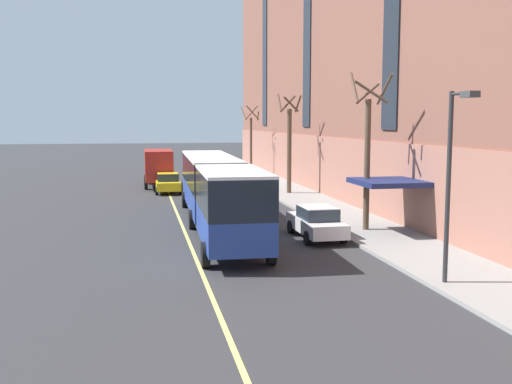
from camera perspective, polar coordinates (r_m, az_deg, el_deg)
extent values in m
plane|color=#303033|center=(23.45, -3.38, -6.92)|extent=(260.00, 260.00, 0.00)
cube|color=gray|center=(28.56, 12.85, -4.44)|extent=(4.05, 160.00, 0.15)
cube|color=#A56A58|center=(26.48, 19.48, -0.87)|extent=(0.14, 110.00, 4.40)
cube|color=navy|center=(29.68, 12.59, 0.92)|extent=(3.20, 3.40, 0.24)
cube|color=#1E232B|center=(66.13, 0.85, 16.23)|extent=(0.10, 2.00, 22.67)
cube|color=navy|center=(34.63, -4.41, -0.35)|extent=(2.85, 12.14, 1.28)
cube|color=black|center=(34.48, -4.43, 1.99)|extent=(2.86, 12.14, 1.56)
cube|color=white|center=(34.42, -4.44, 3.38)|extent=(2.87, 12.14, 0.12)
cube|color=#19232D|center=(40.53, -5.20, 2.47)|extent=(2.34, 0.14, 1.17)
cube|color=orange|center=(40.49, -5.22, 3.54)|extent=(1.78, 0.11, 0.28)
cube|color=black|center=(40.72, -5.18, -0.06)|extent=(2.49, 0.18, 0.24)
cube|color=white|center=(40.63, -6.43, 0.27)|extent=(0.28, 0.07, 0.18)
cube|color=white|center=(40.77, -3.94, 0.32)|extent=(0.28, 0.07, 0.18)
cylinder|color=#595651|center=(28.07, -3.21, -0.41)|extent=(2.44, 1.06, 2.41)
cube|color=navy|center=(24.58, -2.24, -3.27)|extent=(2.70, 6.41, 1.28)
cube|color=black|center=(24.38, -2.26, 0.02)|extent=(2.71, 6.41, 1.56)
cube|color=white|center=(24.29, -2.27, 1.99)|extent=(2.73, 6.41, 0.12)
cylinder|color=black|center=(38.82, -6.83, -0.74)|extent=(0.33, 1.01, 1.00)
cylinder|color=black|center=(39.03, -3.11, -0.66)|extent=(0.33, 1.01, 1.00)
cylinder|color=black|center=(31.06, -6.12, -2.61)|extent=(0.33, 1.01, 1.00)
cylinder|color=black|center=(31.32, -1.48, -2.50)|extent=(0.33, 1.01, 1.00)
cylinder|color=black|center=(22.90, -4.84, -5.98)|extent=(0.33, 1.01, 1.00)
cylinder|color=black|center=(23.24, 1.44, -5.77)|extent=(0.33, 1.01, 1.00)
cube|color=black|center=(48.81, -1.39, 1.01)|extent=(1.89, 4.54, 0.64)
cube|color=#232D38|center=(48.53, -1.33, 1.69)|extent=(1.59, 2.07, 0.56)
cube|color=black|center=(48.51, -1.34, 2.04)|extent=(1.56, 1.98, 0.04)
cylinder|color=black|center=(50.03, -2.66, 0.78)|extent=(0.24, 0.65, 0.64)
cylinder|color=black|center=(50.36, -0.76, 0.82)|extent=(0.24, 0.65, 0.64)
cylinder|color=black|center=(47.32, -2.05, 0.43)|extent=(0.24, 0.65, 0.64)
cylinder|color=black|center=(47.67, -0.05, 0.49)|extent=(0.24, 0.65, 0.64)
cube|color=silver|center=(28.61, 5.73, -3.13)|extent=(1.78, 4.72, 0.64)
cube|color=#232D38|center=(28.29, 5.89, -2.01)|extent=(1.54, 2.13, 0.56)
cube|color=silver|center=(28.25, 5.90, -1.41)|extent=(1.51, 2.04, 0.04)
cylinder|color=black|center=(29.81, 3.33, -3.33)|extent=(0.23, 0.64, 0.64)
cylinder|color=black|center=(30.29, 6.43, -3.20)|extent=(0.23, 0.64, 0.64)
cylinder|color=black|center=(27.06, 4.94, -4.39)|extent=(0.23, 0.64, 0.64)
cylinder|color=black|center=(27.58, 8.31, -4.22)|extent=(0.23, 0.64, 0.64)
cube|color=maroon|center=(50.11, -9.28, 2.55)|extent=(2.21, 5.33, 2.46)
cube|color=maroon|center=(53.87, -9.38, 2.11)|extent=(2.09, 1.70, 1.60)
cube|color=#1E2833|center=(54.72, -9.41, 2.45)|extent=(1.87, 0.08, 0.80)
cylinder|color=black|center=(53.92, -10.48, 1.21)|extent=(0.26, 0.84, 0.84)
cylinder|color=black|center=(53.98, -8.26, 1.26)|extent=(0.26, 0.84, 0.84)
cylinder|color=black|center=(49.48, -10.43, 0.72)|extent=(0.26, 0.84, 0.84)
cylinder|color=black|center=(49.54, -8.01, 0.77)|extent=(0.26, 0.84, 0.84)
cube|color=yellow|center=(47.03, -8.41, 0.72)|extent=(1.82, 4.57, 0.64)
cube|color=#232D38|center=(46.75, -8.41, 1.42)|extent=(1.59, 2.06, 0.56)
cube|color=yellow|center=(46.72, -8.42, 1.79)|extent=(1.56, 1.97, 0.04)
cylinder|color=black|center=(48.44, -9.52, 0.49)|extent=(0.22, 0.64, 0.64)
cylinder|color=black|center=(48.52, -7.43, 0.54)|extent=(0.22, 0.64, 0.64)
cylinder|color=black|center=(45.63, -9.43, 0.11)|extent=(0.22, 0.64, 0.64)
cylinder|color=black|center=(45.71, -7.22, 0.16)|extent=(0.22, 0.64, 0.64)
cylinder|color=brown|center=(30.14, 10.53, 2.55)|extent=(0.30, 0.30, 6.47)
cylinder|color=brown|center=(30.43, 12.17, 9.56)|extent=(0.15, 1.76, 1.48)
cylinder|color=brown|center=(30.64, 10.57, 9.20)|extent=(1.18, 0.45, 1.07)
cylinder|color=brown|center=(29.93, 9.34, 9.78)|extent=(0.30, 1.54, 1.58)
cylinder|color=brown|center=(29.32, 10.90, 9.35)|extent=(1.62, 0.51, 1.13)
cylinder|color=brown|center=(45.07, 3.19, 3.91)|extent=(0.34, 0.34, 6.30)
cylinder|color=brown|center=(45.21, 4.03, 8.37)|extent=(0.20, 1.42, 1.25)
cylinder|color=brown|center=(45.56, 3.04, 8.39)|extent=(1.22, 0.16, 1.28)
cylinder|color=brown|center=(44.90, 2.25, 8.50)|extent=(0.27, 1.63, 1.41)
cylinder|color=brown|center=(44.50, 3.36, 8.35)|extent=(1.19, 0.19, 1.16)
cylinder|color=brown|center=(60.38, -0.48, 4.37)|extent=(0.25, 0.25, 5.73)
cylinder|color=brown|center=(60.37, 0.20, 7.27)|extent=(0.32, 1.48, 0.87)
cylinder|color=brown|center=(60.96, -0.42, 7.56)|extent=(1.32, 0.48, 1.48)
cylinder|color=brown|center=(60.06, -1.19, 7.51)|extent=(0.40, 1.64, 1.37)
cylinder|color=brown|center=(59.72, -0.32, 7.56)|extent=(1.36, 0.22, 1.45)
cylinder|color=#2D2D30|center=(20.80, 17.83, 0.33)|extent=(0.16, 0.16, 6.36)
cylinder|color=#2D2D30|center=(20.22, 18.91, 8.87)|extent=(0.10, 1.10, 0.10)
cube|color=#3D3D3F|center=(19.74, 19.71, 8.75)|extent=(0.36, 0.60, 0.20)
cube|color=#E0D66B|center=(26.27, -6.11, -5.44)|extent=(0.16, 140.00, 0.01)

